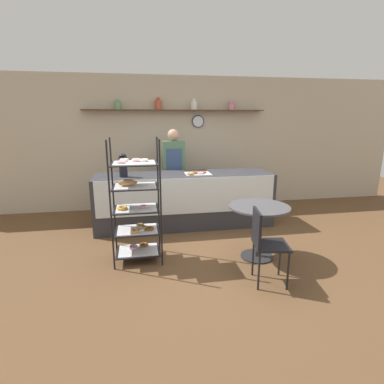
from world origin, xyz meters
TOP-DOWN VIEW (x-y plane):
  - ground_plane at (0.00, 0.00)m, footprint 14.00×14.00m
  - back_wall at (0.00, 2.40)m, footprint 10.00×0.30m
  - display_counter at (0.00, 1.17)m, footprint 3.07×0.81m
  - pastry_rack at (-0.83, -0.07)m, footprint 0.63×0.48m
  - person_worker at (-0.11, 1.78)m, footprint 0.42×0.23m
  - cafe_table at (0.79, -0.29)m, footprint 0.80×0.80m
  - cafe_chair at (0.59, -0.92)m, footprint 0.44×0.44m
  - coffee_carafe at (-1.02, 1.07)m, footprint 0.13×0.13m
  - donut_tray_counter at (0.21, 1.08)m, footprint 0.43×0.34m

SIDE VIEW (x-z plane):
  - ground_plane at x=0.00m, z-range 0.00..0.00m
  - display_counter at x=0.00m, z-range 0.00..0.93m
  - cafe_chair at x=0.59m, z-range 0.10..0.98m
  - cafe_table at x=0.79m, z-range 0.19..0.93m
  - pastry_rack at x=-0.83m, z-range -0.06..1.57m
  - person_worker at x=-0.11m, z-range 0.08..1.75m
  - donut_tray_counter at x=0.21m, z-range 0.92..0.97m
  - coffee_carafe at x=-1.02m, z-range 0.93..1.31m
  - back_wall at x=0.00m, z-range 0.01..2.71m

